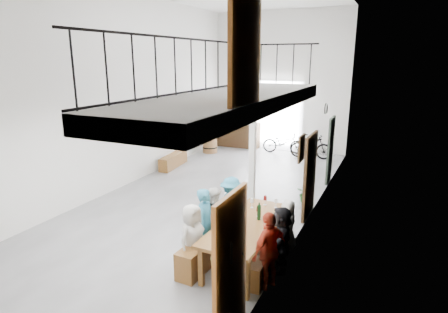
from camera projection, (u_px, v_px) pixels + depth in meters
The scene contains 24 objects.
floor at pixel (214, 194), 10.45m from camera, with size 12.00×12.00×0.00m, color #5E5E60.
room_walls at pixel (213, 63), 9.55m from camera, with size 12.00×12.00×12.00m.
gateway_portal at pixel (269, 115), 15.47m from camera, with size 2.80×0.08×2.80m, color white.
right_wall_decor at pixel (294, 161), 7.27m from camera, with size 0.07×8.28×5.07m.
balcony at pixel (235, 103), 6.15m from camera, with size 1.52×5.62×4.00m.
tasting_table at pixel (249, 227), 6.79m from camera, with size 1.05×2.42×0.79m.
bench_inner at pixel (215, 243), 7.17m from camera, with size 0.35×2.21×0.51m, color brown.
bench_wall at pixel (269, 255), 6.81m from camera, with size 0.24×1.85×0.43m, color brown.
tableware at pixel (249, 214), 6.79m from camera, with size 0.50×1.50×0.35m.
side_bench at pixel (173, 161), 13.05m from camera, with size 0.34×1.57×0.44m, color brown.
oak_barrel at pixel (210, 142), 14.98m from camera, with size 0.60×0.60×0.88m.
serving_counter at pixel (236, 134), 15.98m from camera, with size 2.03×0.56×1.07m, color #382613.
counter_bottles at pixel (236, 118), 15.83m from camera, with size 1.79×0.13×0.28m.
guest_left_a at pixel (192, 238), 6.57m from camera, with size 0.61×0.40×1.25m, color beige.
guest_left_b at pixel (206, 224), 6.98m from camera, with size 0.50×0.33×1.37m, color teal.
guest_left_c at pixel (216, 218), 7.41m from camera, with size 0.60×0.47×1.24m, color beige.
guest_left_d at pixel (231, 206), 7.95m from camera, with size 0.83×0.48×1.28m, color teal.
guest_right_a at pixel (269, 250), 6.06m from camera, with size 0.78×0.32×1.33m, color #C03820.
guest_right_b at pixel (281, 239), 6.58m from camera, with size 1.12×0.36×1.20m, color black.
guest_right_c at pixel (288, 225), 7.32m from camera, with size 0.50×0.33×1.03m, color beige.
host_standing at pixel (227, 263), 5.32m from camera, with size 0.62×0.41×1.71m, color #404A29.
potted_plant at pixel (305, 194), 9.84m from camera, with size 0.41×0.36×0.46m, color #1A531D.
bicycle_near at pixel (283, 143), 14.89m from camera, with size 0.57×1.62×0.85m, color black.
bicycle_far at pixel (311, 146), 14.06m from camera, with size 0.44×1.56×0.94m, color black.
Camera 1 is at (4.43, -8.79, 3.68)m, focal length 30.00 mm.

